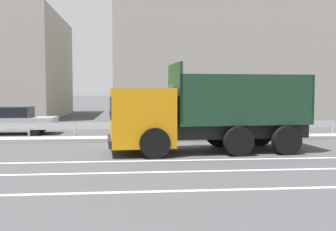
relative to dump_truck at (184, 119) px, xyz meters
name	(u,v)px	position (x,y,z in m)	size (l,w,h in m)	color
ground_plane	(145,147)	(-1.42, 1.45, -1.23)	(320.00, 320.00, 0.00)	#424244
lane_strip_0	(220,160)	(0.95, -1.73, -1.22)	(61.52, 0.16, 0.01)	silver
lane_strip_1	(234,171)	(0.95, -3.51, -1.22)	(61.52, 0.16, 0.01)	silver
lane_strip_2	(258,189)	(0.95, -5.62, -1.22)	(61.52, 0.16, 0.01)	silver
median_island	(143,139)	(-1.42, 3.40, -1.14)	(33.84, 1.10, 0.18)	gray
median_guardrail	(143,127)	(-1.42, 4.24, -0.66)	(61.52, 0.09, 0.78)	#9EA0A5
dump_truck	(184,119)	(0.00, 0.00, 0.00)	(7.52, 3.14, 3.26)	orange
median_road_sign	(246,111)	(3.34, 3.40, 0.08)	(0.79, 0.16, 2.44)	white
parked_car_3	(10,120)	(-8.27, 6.73, -0.51)	(4.74, 1.85, 1.44)	#A3A3A8
background_building_1	(226,41)	(6.61, 20.88, 5.51)	(19.75, 13.45, 13.48)	gray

